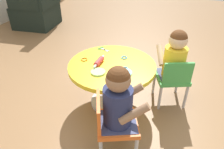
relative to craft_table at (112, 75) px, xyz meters
name	(u,v)px	position (x,y,z in m)	size (l,w,h in m)	color
ground_plane	(112,102)	(0.00, 0.00, -0.34)	(10.00, 10.00, 0.00)	olive
craft_table	(112,75)	(0.00, 0.00, 0.00)	(0.83, 0.83, 0.46)	silver
child_chair_left	(113,123)	(-0.55, -0.23, -0.04)	(0.40, 0.40, 0.54)	#B7B7BC
seated_child_left	(119,99)	(-0.53, -0.26, 0.19)	(0.39, 0.43, 0.51)	#3F4772
child_chair_right	(173,78)	(0.22, -0.55, -0.04)	(0.40, 0.40, 0.54)	#B7B7BC
seated_child_right	(175,56)	(0.25, -0.54, 0.19)	(0.43, 0.39, 0.51)	#3F4772
armchair_dark	(38,10)	(1.60, 2.15, -0.04)	(0.80, 0.82, 0.85)	black
rolling_pin	(99,61)	(-0.04, 0.12, 0.14)	(0.23, 0.05, 0.05)	#D83F3F
craft_scissors	(103,49)	(0.26, 0.21, 0.12)	(0.10, 0.14, 0.01)	silver
playdough_blob_0	(124,73)	(-0.11, -0.16, 0.13)	(0.14, 0.14, 0.02)	#8CCCF2
playdough_blob_1	(98,72)	(-0.18, 0.06, 0.13)	(0.13, 0.13, 0.01)	#B2E58C
cookie_cutter_0	(124,58)	(0.16, -0.07, 0.12)	(0.06, 0.06, 0.01)	#3F99D8
cookie_cutter_1	(84,59)	(-0.02, 0.28, 0.12)	(0.07, 0.07, 0.01)	orange
cookie_cutter_2	(125,68)	(-0.03, -0.14, 0.12)	(0.06, 0.06, 0.01)	#3F99D8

